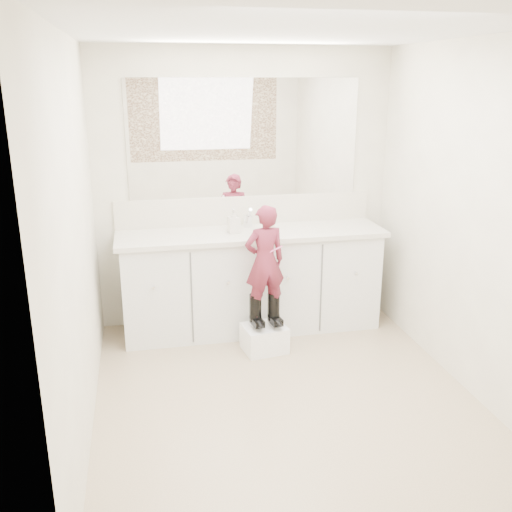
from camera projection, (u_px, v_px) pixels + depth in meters
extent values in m
plane|color=#947C61|center=(286.00, 398.00, 3.98)|extent=(3.00, 3.00, 0.00)
plane|color=white|center=(293.00, 30.00, 3.26)|extent=(3.00, 3.00, 0.00)
plane|color=beige|center=(245.00, 189.00, 5.02)|extent=(2.60, 0.00, 2.60)
plane|color=beige|center=(388.00, 330.00, 2.22)|extent=(2.60, 0.00, 2.60)
plane|color=beige|center=(76.00, 244.00, 3.36)|extent=(0.00, 3.00, 3.00)
plane|color=beige|center=(474.00, 222.00, 3.87)|extent=(0.00, 3.00, 3.00)
cube|color=silver|center=(251.00, 282.00, 4.99)|extent=(2.20, 0.55, 0.85)
cube|color=beige|center=(252.00, 234.00, 4.85)|extent=(2.28, 0.58, 0.04)
cube|color=beige|center=(245.00, 210.00, 5.06)|extent=(2.28, 0.03, 0.25)
cube|color=white|center=(245.00, 139.00, 4.88)|extent=(2.00, 0.02, 1.00)
cube|color=#472819|center=(396.00, 217.00, 2.09)|extent=(2.00, 0.01, 1.20)
cylinder|color=silver|center=(248.00, 221.00, 4.98)|extent=(0.08, 0.08, 0.10)
imported|color=beige|center=(271.00, 226.00, 4.85)|extent=(0.11, 0.11, 0.08)
imported|color=beige|center=(233.00, 221.00, 4.77)|extent=(0.11, 0.11, 0.20)
cube|color=white|center=(264.00, 338.00, 4.65)|extent=(0.37, 0.33, 0.21)
imported|color=#AF3656|center=(265.00, 261.00, 4.45)|extent=(0.36, 0.26, 0.90)
cylinder|color=pink|center=(274.00, 250.00, 4.41)|extent=(0.14, 0.03, 0.06)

